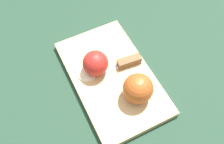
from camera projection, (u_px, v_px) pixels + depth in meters
name	position (u px, v px, depth m)	size (l,w,h in m)	color
ground_plane	(112.00, 79.00, 0.77)	(4.00, 4.00, 0.00)	#1E3828
cutting_board	(112.00, 77.00, 0.77)	(0.38, 0.24, 0.02)	tan
apple_half_left	(138.00, 89.00, 0.69)	(0.08, 0.08, 0.08)	#AD4C1E
apple_half_right	(95.00, 63.00, 0.74)	(0.07, 0.07, 0.07)	red
knife	(127.00, 62.00, 0.77)	(0.03, 0.18, 0.02)	silver
apple_slice	(87.00, 73.00, 0.76)	(0.05, 0.05, 0.00)	beige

